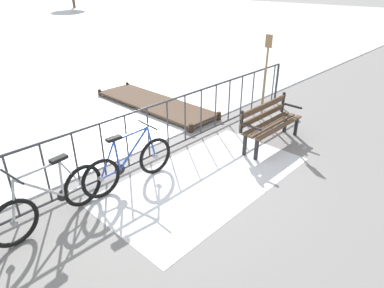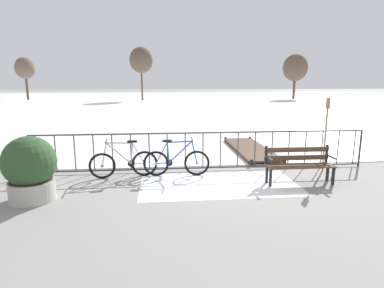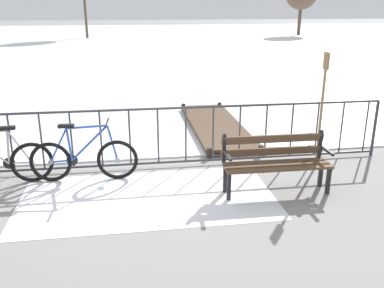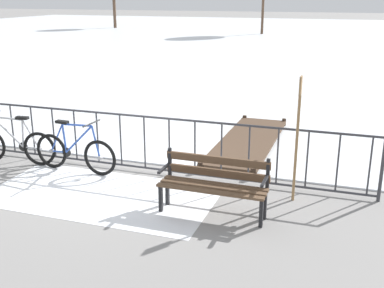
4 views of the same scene
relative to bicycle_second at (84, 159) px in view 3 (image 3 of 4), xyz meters
name	(u,v)px [view 3 (image 3 of 4)]	position (x,y,z in m)	size (l,w,h in m)	color
ground_plane	(131,168)	(0.74, 0.39, -0.37)	(160.00, 160.00, 0.00)	gray
frozen_pond	(127,40)	(0.74, 28.79, -0.35)	(80.00, 56.00, 0.03)	white
snow_patch	(148,197)	(0.97, -0.81, -0.36)	(3.71, 1.94, 0.01)	white
railing_fence	(130,138)	(0.74, 0.39, 0.19)	(9.06, 0.06, 1.07)	#38383D
bicycle_second	(84,159)	(0.00, 0.00, 0.00)	(1.71, 0.52, 0.97)	black
park_bench	(275,159)	(2.89, -0.83, 0.14)	(1.60, 0.50, 0.89)	brown
oar_upright	(322,103)	(3.96, 0.00, 0.77)	(0.04, 0.16, 1.98)	#937047
wooden_dock	(215,124)	(2.68, 2.52, -0.25)	(1.10, 3.75, 0.20)	#4C3828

